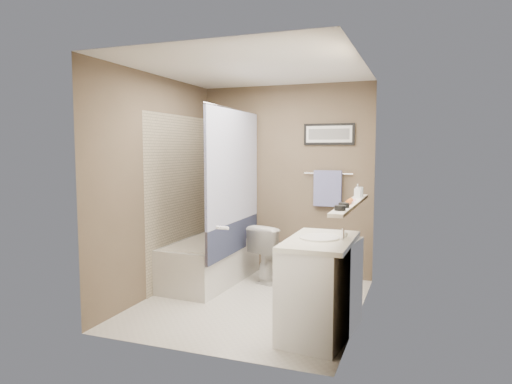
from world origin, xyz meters
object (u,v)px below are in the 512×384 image
(toilet, at_px, (275,252))
(vanity, at_px, (321,289))
(candle_bowl_far, at_px, (344,205))
(bathtub, at_px, (210,261))
(hair_brush_front, at_px, (349,201))
(soap_bottle, at_px, (357,191))
(candle_bowl_near, at_px, (340,208))
(glass_jar, at_px, (359,192))

(toilet, xyz_separation_m, vanity, (0.88, -1.45, 0.05))
(vanity, height_order, candle_bowl_far, candle_bowl_far)
(bathtub, xyz_separation_m, candle_bowl_far, (1.79, -1.13, 0.89))
(toilet, relative_size, hair_brush_front, 3.15)
(bathtub, height_order, toilet, toilet)
(bathtub, distance_m, soap_bottle, 2.04)
(bathtub, height_order, candle_bowl_far, candle_bowl_far)
(vanity, xyz_separation_m, candle_bowl_near, (0.19, -0.19, 0.73))
(glass_jar, bearing_deg, candle_bowl_far, -90.00)
(vanity, distance_m, candle_bowl_far, 0.76)
(bathtub, xyz_separation_m, vanity, (1.60, -1.12, 0.15))
(vanity, relative_size, hair_brush_front, 4.09)
(candle_bowl_near, distance_m, glass_jar, 1.13)
(bathtub, relative_size, candle_bowl_near, 16.67)
(toilet, distance_m, glass_jar, 1.43)
(candle_bowl_near, bearing_deg, glass_jar, 90.00)
(candle_bowl_near, bearing_deg, soap_bottle, 90.00)
(bathtub, bearing_deg, hair_brush_front, -22.06)
(soap_bottle, bearing_deg, candle_bowl_far, -90.00)
(hair_brush_front, xyz_separation_m, soap_bottle, (0.00, 0.52, 0.05))
(bathtub, distance_m, hair_brush_front, 2.16)
(candle_bowl_far, relative_size, glass_jar, 0.90)
(hair_brush_front, bearing_deg, toilet, 132.36)
(vanity, bearing_deg, toilet, 128.03)
(toilet, bearing_deg, glass_jar, 170.89)
(glass_jar, bearing_deg, bathtub, 174.04)
(candle_bowl_far, bearing_deg, vanity, 177.15)
(soap_bottle, bearing_deg, glass_jar, 90.00)
(bathtub, xyz_separation_m, glass_jar, (1.79, -0.19, 0.92))
(toilet, relative_size, candle_bowl_far, 7.70)
(bathtub, bearing_deg, vanity, -31.94)
(candle_bowl_near, distance_m, hair_brush_front, 0.48)
(bathtub, xyz_separation_m, candle_bowl_near, (1.79, -1.32, 0.89))
(glass_jar, bearing_deg, toilet, 154.28)
(candle_bowl_near, xyz_separation_m, glass_jar, (0.00, 1.13, 0.03))
(vanity, bearing_deg, bathtub, 151.78)
(bathtub, bearing_deg, candle_bowl_far, -29.26)
(hair_brush_front, distance_m, soap_bottle, 0.52)
(hair_brush_front, height_order, glass_jar, glass_jar)
(toilet, distance_m, soap_bottle, 1.50)
(bathtub, height_order, hair_brush_front, hair_brush_front)
(candle_bowl_near, height_order, hair_brush_front, hair_brush_front)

